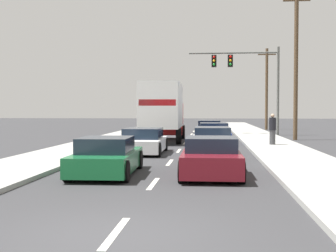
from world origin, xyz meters
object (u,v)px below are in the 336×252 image
(box_truck, at_px, (163,109))
(traffic_signal_mast, at_px, (241,69))
(utility_pole_far, at_px, (267,88))
(pedestrian_near_corner, at_px, (273,129))
(car_blue, at_px, (214,135))
(car_white, at_px, (143,142))
(utility_pole_mid, at_px, (296,64))
(car_green, at_px, (107,157))
(car_silver, at_px, (212,142))
(car_navy, at_px, (209,129))
(car_maroon, at_px, (211,158))

(box_truck, distance_m, traffic_signal_mast, 10.24)
(utility_pole_far, relative_size, pedestrian_near_corner, 4.85)
(box_truck, height_order, car_blue, box_truck)
(car_white, distance_m, traffic_signal_mast, 17.33)
(box_truck, relative_size, utility_pole_mid, 0.75)
(box_truck, xyz_separation_m, car_green, (-0.25, -14.56, -1.55))
(car_white, xyz_separation_m, utility_pole_far, (8.86, 25.57, 3.72))
(utility_pole_mid, height_order, utility_pole_far, utility_pole_mid)
(car_green, bearing_deg, utility_pole_mid, 62.04)
(car_silver, xyz_separation_m, pedestrian_near_corner, (3.35, 4.75, 0.40))
(car_navy, relative_size, pedestrian_near_corner, 2.76)
(traffic_signal_mast, height_order, utility_pole_mid, utility_pole_mid)
(car_silver, bearing_deg, traffic_signal_mast, 81.59)
(car_blue, height_order, traffic_signal_mast, traffic_signal_mast)
(car_white, bearing_deg, car_maroon, -64.58)
(car_navy, relative_size, utility_pole_far, 0.57)
(car_blue, relative_size, car_silver, 0.90)
(car_silver, bearing_deg, car_maroon, -90.49)
(car_navy, xyz_separation_m, traffic_signal_mast, (2.60, 3.19, 4.75))
(car_green, xyz_separation_m, utility_pole_mid, (9.06, 17.06, 4.62))
(car_silver, bearing_deg, box_truck, 111.03)
(car_silver, bearing_deg, utility_pole_mid, 61.94)
(car_blue, height_order, pedestrian_near_corner, pedestrian_near_corner)
(car_white, height_order, traffic_signal_mast, traffic_signal_mast)
(utility_pole_far, height_order, pedestrian_near_corner, utility_pole_far)
(car_blue, bearing_deg, car_white, -119.61)
(traffic_signal_mast, height_order, pedestrian_near_corner, traffic_signal_mast)
(car_white, height_order, utility_pole_far, utility_pole_far)
(utility_pole_mid, xyz_separation_m, pedestrian_near_corner, (-2.33, -5.91, -4.18))
(car_green, height_order, pedestrian_near_corner, pedestrian_near_corner)
(car_silver, relative_size, car_maroon, 1.08)
(traffic_signal_mast, relative_size, utility_pole_mid, 0.72)
(car_green, distance_m, utility_pole_far, 33.88)
(car_silver, distance_m, car_maroon, 6.25)
(box_truck, relative_size, traffic_signal_mast, 1.04)
(box_truck, bearing_deg, car_navy, 58.63)
(car_white, relative_size, traffic_signal_mast, 0.57)
(car_white, xyz_separation_m, car_navy, (3.04, 12.48, 0.03))
(car_green, relative_size, car_silver, 0.92)
(utility_pole_far, bearing_deg, car_silver, -102.16)
(car_white, height_order, utility_pole_mid, utility_pole_mid)
(car_blue, bearing_deg, utility_pole_mid, 37.50)
(car_maroon, height_order, utility_pole_mid, utility_pole_mid)
(traffic_signal_mast, distance_m, pedestrian_near_corner, 12.24)
(traffic_signal_mast, relative_size, utility_pole_far, 0.88)
(traffic_signal_mast, bearing_deg, utility_pole_mid, -59.10)
(car_white, distance_m, car_green, 6.88)
(car_white, height_order, car_blue, car_blue)
(car_white, height_order, car_navy, car_navy)
(car_green, xyz_separation_m, car_maroon, (3.33, 0.16, 0.00))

